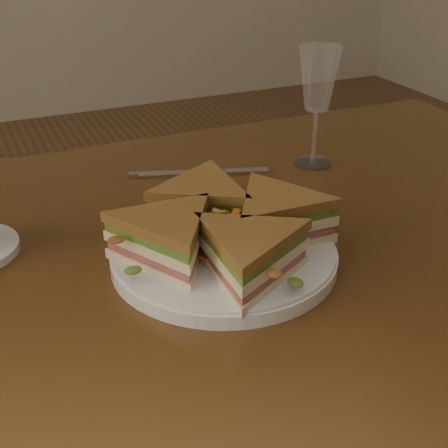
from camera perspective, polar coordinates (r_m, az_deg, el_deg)
name	(u,v)px	position (r m, az deg, el deg)	size (l,w,h in m)	color
table	(242,304)	(0.83, 1.65, -7.30)	(1.20, 0.80, 0.75)	#371F0C
plate	(224,256)	(0.72, 0.00, -2.94)	(0.26, 0.26, 0.02)	white
sandwich_wedges	(224,228)	(0.71, 0.00, -0.36)	(0.28, 0.28, 0.06)	#FCEDBA
crisps_mound	(224,231)	(0.71, 0.00, -0.64)	(0.09, 0.09, 0.05)	orange
spoon	(192,230)	(0.79, -2.97, -0.55)	(0.18, 0.05, 0.01)	silver
knife	(194,173)	(0.96, -2.72, 4.65)	(0.21, 0.08, 0.00)	silver
wine_glass	(318,82)	(0.97, 8.62, 12.73)	(0.07, 0.07, 0.18)	white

